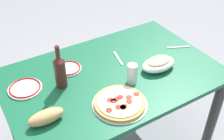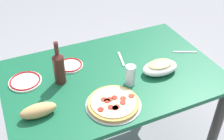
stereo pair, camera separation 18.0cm
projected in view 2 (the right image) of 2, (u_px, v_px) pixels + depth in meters
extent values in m
cube|color=#145938|center=(112.00, 76.00, 1.83)|extent=(1.37, 0.89, 0.03)
cylinder|color=#33302D|center=(158.00, 66.00, 2.54)|extent=(0.07, 0.07, 0.71)
cylinder|color=#33302D|center=(15.00, 106.00, 2.13)|extent=(0.07, 0.07, 0.71)
cylinder|color=#33302D|center=(216.00, 126.00, 1.98)|extent=(0.07, 0.07, 0.71)
cylinder|color=#B7B7BC|center=(113.00, 105.00, 1.59)|extent=(0.32, 0.32, 0.01)
cylinder|color=tan|center=(113.00, 103.00, 1.59)|extent=(0.29, 0.29, 0.02)
cylinder|color=beige|center=(113.00, 102.00, 1.58)|extent=(0.26, 0.26, 0.01)
cylinder|color=#B22D1E|center=(115.00, 108.00, 1.53)|extent=(0.03, 0.03, 0.00)
cylinder|color=#B22D1E|center=(123.00, 103.00, 1.56)|extent=(0.03, 0.03, 0.00)
cylinder|color=maroon|center=(111.00, 107.00, 1.54)|extent=(0.03, 0.03, 0.00)
cylinder|color=maroon|center=(101.00, 109.00, 1.52)|extent=(0.03, 0.03, 0.00)
cylinder|color=#B22D1E|center=(115.00, 108.00, 1.53)|extent=(0.03, 0.03, 0.00)
cylinder|color=#B22D1E|center=(123.00, 98.00, 1.59)|extent=(0.03, 0.03, 0.00)
cylinder|color=maroon|center=(114.00, 98.00, 1.60)|extent=(0.03, 0.03, 0.00)
cylinder|color=#B22D1E|center=(104.00, 99.00, 1.59)|extent=(0.03, 0.03, 0.00)
cylinder|color=#B22D1E|center=(117.00, 107.00, 1.54)|extent=(0.03, 0.03, 0.00)
cylinder|color=#B22D1E|center=(110.00, 99.00, 1.59)|extent=(0.03, 0.03, 0.00)
cylinder|color=maroon|center=(107.00, 101.00, 1.58)|extent=(0.03, 0.03, 0.00)
cylinder|color=#B22D1E|center=(132.00, 96.00, 1.61)|extent=(0.03, 0.03, 0.00)
ellipsoid|color=white|center=(160.00, 68.00, 1.82)|extent=(0.24, 0.15, 0.07)
ellipsoid|color=#AD2819|center=(160.00, 66.00, 1.81)|extent=(0.20, 0.12, 0.03)
ellipsoid|color=#EACC75|center=(160.00, 64.00, 1.80)|extent=(0.17, 0.10, 0.02)
cylinder|color=#471E19|center=(59.00, 70.00, 1.70)|extent=(0.07, 0.07, 0.18)
cone|color=#471E19|center=(57.00, 55.00, 1.64)|extent=(0.07, 0.07, 0.03)
cylinder|color=#471E19|center=(56.00, 48.00, 1.61)|extent=(0.03, 0.03, 0.07)
cylinder|color=silver|center=(130.00, 75.00, 1.71)|extent=(0.06, 0.06, 0.13)
cylinder|color=white|center=(25.00, 82.00, 1.75)|extent=(0.20, 0.20, 0.01)
torus|color=red|center=(25.00, 81.00, 1.75)|extent=(0.19, 0.19, 0.01)
cylinder|color=white|center=(70.00, 66.00, 1.89)|extent=(0.17, 0.17, 0.01)
torus|color=red|center=(70.00, 65.00, 1.88)|extent=(0.16, 0.16, 0.01)
ellipsoid|color=tan|center=(38.00, 110.00, 1.51)|extent=(0.20, 0.08, 0.07)
cube|color=#B7B7BC|center=(185.00, 52.00, 2.02)|extent=(0.16, 0.09, 0.00)
cube|color=#B7B7BC|center=(121.00, 59.00, 1.95)|extent=(0.05, 0.17, 0.00)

